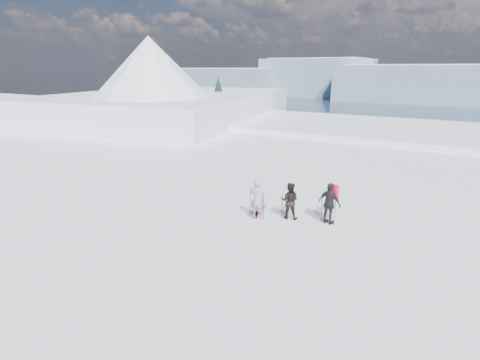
# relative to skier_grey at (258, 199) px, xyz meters

# --- Properties ---
(lake_basin) EXTENTS (820.00, 820.00, 71.62)m
(lake_basin) POSITION_rel_skier_grey_xyz_m (1.74, 26.68, -7.39)
(lake_basin) COLOR white
(lake_basin) RESTS_ON ground
(near_ridge) EXTENTS (31.37, 35.68, 25.62)m
(near_ridge) POSITION_rel_skier_grey_xyz_m (-24.81, 25.86, -4.40)
(near_ridge) COLOR white
(near_ridge) RESTS_ON ground
(skier_grey) EXTENTS (0.67, 0.47, 1.77)m
(skier_grey) POSITION_rel_skier_grey_xyz_m (0.00, 0.00, 0.00)
(skier_grey) COLOR #979FA5
(skier_grey) RESTS_ON ground
(skier_dark) EXTENTS (0.90, 0.77, 1.60)m
(skier_dark) POSITION_rel_skier_grey_xyz_m (1.18, 0.68, -0.09)
(skier_dark) COLOR black
(skier_dark) RESTS_ON ground
(skier_pack) EXTENTS (1.11, 0.68, 1.76)m
(skier_pack) POSITION_rel_skier_grey_xyz_m (2.82, 0.98, -0.01)
(skier_pack) COLOR black
(skier_pack) RESTS_ON ground
(backpack) EXTENTS (0.42, 0.30, 0.55)m
(backpack) POSITION_rel_skier_grey_xyz_m (2.89, 1.22, 1.15)
(backpack) COLOR red
(backpack) RESTS_ON skier_pack
(ski_poles) EXTENTS (3.41, 1.08, 1.32)m
(ski_poles) POSITION_rel_skier_grey_xyz_m (1.31, 0.47, -0.26)
(ski_poles) COLOR black
(ski_poles) RESTS_ON ground
(skis_loose) EXTENTS (0.83, 1.70, 0.03)m
(skis_loose) POSITION_rel_skier_grey_xyz_m (-0.31, 0.66, -0.87)
(skis_loose) COLOR black
(skis_loose) RESTS_ON ground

